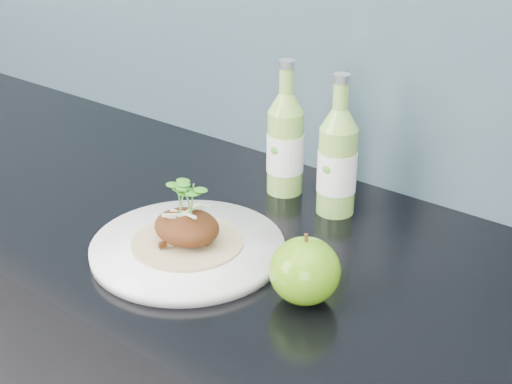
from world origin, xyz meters
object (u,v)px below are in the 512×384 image
Objects in this scene: dinner_plate at (188,248)px; cider_bottle_right at (337,162)px; green_apple at (305,271)px; cider_bottle_left at (285,144)px.

cider_bottle_right is (0.10, 0.25, 0.08)m from dinner_plate.
green_apple is 0.33m from cider_bottle_left.
dinner_plate is 0.21m from green_apple.
green_apple is at bearing 1.80° from dinner_plate.
cider_bottle_left is at bearing 92.80° from dinner_plate.
dinner_plate is 0.28m from cider_bottle_right.
dinner_plate is 1.59× the size of cider_bottle_left.
green_apple is at bearing -66.65° from cider_bottle_right.
cider_bottle_right is (-0.11, 0.24, 0.04)m from green_apple.
dinner_plate is at bearing -178.20° from green_apple.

